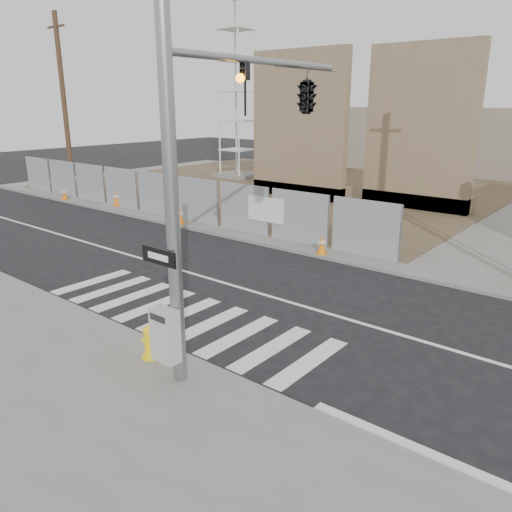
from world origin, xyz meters
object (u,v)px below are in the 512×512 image
Objects in this scene: traffic_cone_a at (64,194)px; traffic_cone_d at (322,245)px; traffic_cone_b at (116,199)px; crane_tower at (236,46)px; fire_hydrant at (150,342)px; signal_pole at (268,129)px; traffic_cone_c at (180,216)px.

traffic_cone_a is 0.98× the size of traffic_cone_d.
traffic_cone_d is (13.13, -0.73, -0.04)m from traffic_cone_b.
fire_hydrant is at bearing -52.84° from crane_tower.
traffic_cone_d is at bearing -3.18° from traffic_cone_b.
signal_pole is at bearing -17.97° from traffic_cone_a.
signal_pole is 7.97m from traffic_cone_d.
crane_tower is at bearing 132.57° from signal_pole.
crane_tower is (-17.49, 19.05, 4.24)m from signal_pole.
signal_pole is 5.13m from fire_hydrant.
traffic_cone_a is at bearing -180.00° from traffic_cone_c.
fire_hydrant is 1.10× the size of traffic_cone_a.
traffic_cone_d is at bearing 100.92° from fire_hydrant.
crane_tower is at bearing 130.07° from fire_hydrant.
signal_pole reaches higher than traffic_cone_a.
traffic_cone_a is 0.92× the size of traffic_cone_c.
signal_pole is 17.53m from traffic_cone_b.
signal_pole is 9.08× the size of traffic_cone_b.
fire_hydrant is 1.08× the size of traffic_cone_d.
fire_hydrant is at bearing -25.89° from traffic_cone_a.
traffic_cone_c is (-9.79, 6.27, -4.30)m from signal_pole.
traffic_cone_b is at bearing -80.55° from crane_tower.
traffic_cone_a is (-1.82, -12.78, -8.58)m from crane_tower.
signal_pole is 10.40× the size of traffic_cone_a.
traffic_cone_b reaches higher than fire_hydrant.
traffic_cone_a is at bearing -98.12° from crane_tower.
traffic_cone_b is (2.01, -12.05, -8.53)m from crane_tower.
crane_tower reaches higher than traffic_cone_d.
fire_hydrant is at bearing -81.99° from traffic_cone_d.
traffic_cone_b is 1.05× the size of traffic_cone_c.
crane_tower reaches higher than signal_pole.
traffic_cone_d is (7.43, -0.00, -0.02)m from traffic_cone_c.
traffic_cone_b is (-15.49, 6.99, -4.28)m from signal_pole.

